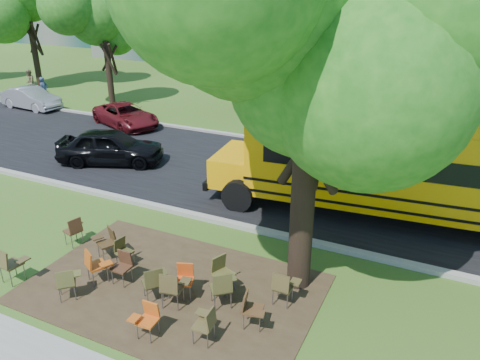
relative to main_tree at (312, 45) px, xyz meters
The scene contains 31 objects.
ground 6.96m from the main_tree, 164.48° to the right, with size 160.00×160.00×0.00m, color #39531A.
dirt_patch 6.56m from the main_tree, 150.60° to the right, with size 7.00×4.50×0.03m, color #382819.
asphalt_road 9.10m from the main_tree, 121.96° to the left, with size 80.00×8.00×0.04m, color black.
kerb_near 7.10m from the main_tree, 152.15° to the left, with size 80.00×0.25×0.14m, color gray.
kerb_far 12.16m from the main_tree, 110.29° to the left, with size 80.00×0.25×0.14m, color gray.
bg_tree_0 19.80m from the main_tree, 142.72° to the left, with size 5.20×5.20×7.18m.
bg_tree_1 27.53m from the main_tree, 149.51° to the left, with size 6.00×6.00×8.40m.
bg_tree_2 17.39m from the main_tree, 120.23° to the left, with size 4.80×4.80×6.62m.
main_tree is the anchor object (origin of this frame).
school_bus 6.80m from the main_tree, 61.67° to the left, with size 13.17×4.08×3.17m.
chair_0 8.83m from the main_tree, 154.83° to the right, with size 0.68×0.57×0.97m.
chair_1 7.24m from the main_tree, 154.84° to the right, with size 0.78×0.61×0.93m.
chair_2 7.63m from the main_tree, 147.92° to the right, with size 0.58×0.74×0.86m.
chair_3 6.85m from the main_tree, 155.48° to the right, with size 0.55×0.50×0.86m.
chair_4 6.06m from the main_tree, 137.28° to the right, with size 0.65×0.67×0.96m.
chair_5 6.55m from the main_tree, 125.71° to the right, with size 0.53×0.50×0.82m.
chair_6 6.04m from the main_tree, 110.78° to the right, with size 0.53×0.56×0.85m.
chair_7 5.61m from the main_tree, 101.87° to the right, with size 0.63×0.61×0.90m.
chair_8 8.29m from the main_tree, behind, with size 0.52×0.66×0.87m.
chair_9 7.35m from the main_tree, 167.94° to the right, with size 0.75×0.59×0.90m.
chair_10 7.02m from the main_tree, 164.63° to the right, with size 0.46×0.58×0.79m.
chair_11 6.28m from the main_tree, 143.36° to the right, with size 0.64×0.80×0.93m.
chair_12 5.56m from the main_tree, 146.46° to the right, with size 0.58×0.74×0.92m.
chair_13 5.32m from the main_tree, 92.89° to the right, with size 0.58×0.53×0.90m.
chair_14 5.59m from the main_tree, 128.02° to the right, with size 0.65×0.82×0.97m.
chair_15 5.97m from the main_tree, 144.86° to the right, with size 0.58×0.65×0.85m.
black_car 11.89m from the main_tree, 154.40° to the left, with size 1.72×4.26×1.45m, color black.
bg_car_silver 22.67m from the main_tree, 153.91° to the left, with size 1.35×3.88×1.28m, color #A8A7AD.
bg_car_red 16.41m from the main_tree, 143.70° to the left, with size 1.94×4.22×1.17m, color #4F0D12.
pedestrian_a 23.65m from the main_tree, 151.19° to the left, with size 0.58×0.38×1.59m, color navy.
pedestrian_b 26.62m from the main_tree, 151.45° to the left, with size 0.79×0.61×1.62m, color brown.
Camera 1 is at (6.61, -8.37, 6.98)m, focal length 35.00 mm.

